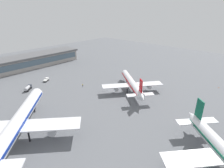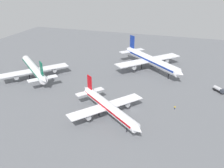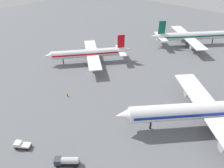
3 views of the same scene
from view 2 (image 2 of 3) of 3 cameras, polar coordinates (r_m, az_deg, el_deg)
ground at (r=106.69m, az=4.89°, el=-6.06°), size 288.00×288.00×0.00m
airplane_at_gate at (r=99.50m, az=-0.89°, el=-5.28°), size 30.57×35.29×12.84m
airplane_taxiing at (r=150.34m, az=8.92°, el=5.53°), size 42.29×44.66×16.86m
airplane_distant at (r=144.03m, az=-17.68°, el=3.41°), size 35.31×38.24×14.28m
fuel_truck at (r=132.42m, az=23.67°, el=-1.18°), size 5.96×5.62×2.50m
ground_crew_worker at (r=109.89m, az=14.42°, el=-5.34°), size 0.49×0.55×1.67m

